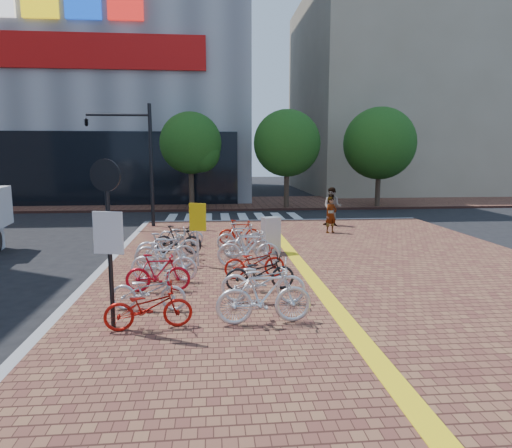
{
  "coord_description": "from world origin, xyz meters",
  "views": [
    {
      "loc": [
        -0.66,
        -11.23,
        3.53
      ],
      "look_at": [
        0.7,
        3.19,
        1.3
      ],
      "focal_mm": 32.0,
      "sensor_mm": 36.0,
      "label": 1
    }
  ],
  "objects": [
    {
      "name": "ground",
      "position": [
        0.0,
        0.0,
        0.0
      ],
      "size": [
        120.0,
        120.0,
        0.0
      ],
      "primitive_type": "plane",
      "color": "black",
      "rests_on": "ground"
    },
    {
      "name": "sidewalk",
      "position": [
        3.0,
        -5.0,
        0.07
      ],
      "size": [
        14.0,
        34.0,
        0.15
      ],
      "primitive_type": "cube",
      "color": "brown",
      "rests_on": "ground"
    },
    {
      "name": "tactile_strip",
      "position": [
        2.0,
        -5.0,
        0.16
      ],
      "size": [
        0.4,
        34.0,
        0.01
      ],
      "primitive_type": "cube",
      "color": "yellow",
      "rests_on": "sidewalk"
    },
    {
      "name": "kerb_north",
      "position": [
        3.0,
        12.0,
        0.08
      ],
      "size": [
        14.0,
        0.25,
        0.15
      ],
      "primitive_type": "cube",
      "color": "gray",
      "rests_on": "ground"
    },
    {
      "name": "far_sidewalk",
      "position": [
        0.0,
        21.0,
        0.07
      ],
      "size": [
        70.0,
        8.0,
        0.15
      ],
      "primitive_type": "cube",
      "color": "brown",
      "rests_on": "ground"
    },
    {
      "name": "department_store",
      "position": [
        -15.99,
        31.95,
        13.98
      ],
      "size": [
        36.0,
        24.27,
        28.0
      ],
      "color": "gray",
      "rests_on": "ground"
    },
    {
      "name": "building_beige",
      "position": [
        18.0,
        32.0,
        9.0
      ],
      "size": [
        20.0,
        18.0,
        18.0
      ],
      "primitive_type": "cube",
      "color": "gray",
      "rests_on": "ground"
    },
    {
      "name": "crosswalk",
      "position": [
        0.5,
        14.0,
        0.01
      ],
      "size": [
        7.5,
        4.0,
        0.01
      ],
      "color": "silver",
      "rests_on": "ground"
    },
    {
      "name": "street_trees",
      "position": [
        5.04,
        17.45,
        4.1
      ],
      "size": [
        16.2,
        4.6,
        6.35
      ],
      "color": "#38281E",
      "rests_on": "far_sidewalk"
    },
    {
      "name": "bike_0",
      "position": [
        -1.94,
        -2.57,
        0.59
      ],
      "size": [
        1.75,
        0.81,
        0.89
      ],
      "primitive_type": "imported",
      "rotation": [
        0.0,
        0.0,
        1.71
      ],
      "color": "#A8120C",
      "rests_on": "sidewalk"
    },
    {
      "name": "bike_1",
      "position": [
        -2.09,
        -1.47,
        0.59
      ],
      "size": [
        1.72,
        0.81,
        0.87
      ],
      "primitive_type": "imported",
      "rotation": [
        0.0,
        0.0,
        1.43
      ],
      "color": "silver",
      "rests_on": "sidewalk"
    },
    {
      "name": "bike_2",
      "position": [
        -2.05,
        -0.11,
        0.63
      ],
      "size": [
        1.59,
        0.48,
        0.95
      ],
      "primitive_type": "imported",
      "rotation": [
        0.0,
        0.0,
        1.59
      ],
      "color": "#AA0C19",
      "rests_on": "sidewalk"
    },
    {
      "name": "bike_3",
      "position": [
        -1.99,
        0.78,
        0.69
      ],
      "size": [
        1.84,
        0.75,
        1.07
      ],
      "primitive_type": "imported",
      "rotation": [
        0.0,
        0.0,
        1.43
      ],
      "color": "white",
      "rests_on": "sidewalk"
    },
    {
      "name": "bike_4",
      "position": [
        -2.09,
        2.18,
        0.69
      ],
      "size": [
        1.84,
        0.64,
        1.09
      ],
      "primitive_type": "imported",
      "rotation": [
        0.0,
        0.0,
        1.64
      ],
      "color": "#B0B0B5",
      "rests_on": "sidewalk"
    },
    {
      "name": "bike_5",
      "position": [
        -2.1,
        3.14,
        0.67
      ],
      "size": [
        2.1,
        1.09,
        1.05
      ],
      "primitive_type": "imported",
      "rotation": [
        0.0,
        0.0,
        1.78
      ],
      "color": "silver",
      "rests_on": "sidewalk"
    },
    {
      "name": "bike_6",
      "position": [
        -1.87,
        4.24,
        0.64
      ],
      "size": [
        1.68,
        0.74,
        0.98
      ],
      "primitive_type": "imported",
      "rotation": [
        0.0,
        0.0,
        1.39
      ],
      "color": "black",
      "rests_on": "sidewalk"
    },
    {
      "name": "bike_7",
      "position": [
        -1.86,
        5.67,
        0.58
      ],
      "size": [
        1.68,
        0.73,
        0.86
      ],
      "primitive_type": "imported",
      "rotation": [
        0.0,
        0.0,
        1.47
      ],
      "color": "silver",
      "rests_on": "sidewalk"
    },
    {
      "name": "bike_8",
      "position": [
        0.32,
        -2.51,
        0.73
      ],
      "size": [
        1.96,
        0.64,
        1.16
      ],
      "primitive_type": "imported",
      "rotation": [
        0.0,
        0.0,
        1.62
      ],
      "color": "silver",
      "rests_on": "sidewalk"
    },
    {
      "name": "bike_9",
      "position": [
        0.45,
        -1.18,
        0.66
      ],
      "size": [
        2.02,
        0.98,
        1.02
      ],
      "primitive_type": "imported",
      "rotation": [
        0.0,
        0.0,
        1.41
      ],
      "color": "silver",
      "rests_on": "sidewalk"
    },
    {
      "name": "bike_10",
      "position": [
        0.48,
        -0.22,
        0.61
      ],
      "size": [
        1.8,
        0.77,
        0.92
      ],
      "primitive_type": "imported",
      "rotation": [
        0.0,
        0.0,
        1.67
      ],
      "color": "black",
      "rests_on": "sidewalk"
    },
    {
      "name": "bike_11",
      "position": [
        0.45,
        0.93,
        0.59
      ],
      "size": [
        1.74,
        0.77,
        0.88
      ],
      "primitive_type": "imported",
      "rotation": [
        0.0,
        0.0,
        1.68
      ],
      "color": "#A6150B",
      "rests_on": "sidewalk"
    },
    {
      "name": "bike_12",
      "position": [
        0.38,
        2.17,
        0.72
      ],
      "size": [
        1.92,
        0.64,
        1.14
      ],
      "primitive_type": "imported",
      "rotation": [
        0.0,
        0.0,
        1.52
      ],
      "color": "silver",
      "rests_on": "sidewalk"
    },
    {
      "name": "bike_13",
      "position": [
        0.43,
        3.27,
        0.63
      ],
      "size": [
        1.6,
        0.48,
        0.96
      ],
      "primitive_type": "imported",
      "rotation": [
        0.0,
        0.0,
        1.56
      ],
      "color": "#A6A6AA",
      "rests_on": "sidewalk"
    },
    {
      "name": "bike_14",
      "position": [
        0.28,
        4.42,
        0.65
      ],
      "size": [
        1.7,
        0.55,
        1.01
      ],
      "primitive_type": "imported",
      "rotation": [
        0.0,
        0.0,
        1.62
      ],
      "color": "#A6A6AA",
      "rests_on": "sidewalk"
    },
    {
      "name": "bike_15",
      "position": [
        0.32,
        5.55,
        0.63
      ],
      "size": [
        1.59,
        0.45,
        0.95
      ],
      "primitive_type": "imported",
      "rotation": [
        0.0,
        0.0,
        1.57
      ],
      "color": "#9E180B",
      "rests_on": "sidewalk"
    },
    {
      "name": "pedestrian_a",
      "position": [
        4.39,
        7.87,
        0.93
      ],
      "size": [
        0.67,
        0.58,
        1.56
      ],
      "primitive_type": "imported",
      "rotation": [
        0.0,
        0.0,
        0.45
      ],
      "color": "gray",
      "rests_on": "sidewalk"
    },
    {
      "name": "pedestrian_b",
      "position": [
        4.96,
        9.78,
        1.06
      ],
      "size": [
        1.1,
        1.02,
        1.82
      ],
      "primitive_type": "imported",
      "rotation": [
        0.0,
        0.0,
        -0.49
      ],
      "color": "#4F5464",
      "rests_on": "sidewalk"
    },
    {
      "name": "utility_box",
      "position": [
        1.3,
        4.08,
        0.77
      ],
      "size": [
        0.67,
        0.57,
        1.24
      ],
      "primitive_type": "cube",
      "rotation": [
        0.0,
        0.0,
        0.32
      ],
      "color": "#BDBCC2",
      "rests_on": "sidewalk"
    },
    {
      "name": "yellow_sign",
      "position": [
        -1.15,
        2.4,
        1.48
      ],
      "size": [
        0.51,
        0.22,
        1.93
      ],
      "color": "#B7B7BC",
      "rests_on": "sidewalk"
    },
    {
      "name": "notice_sign",
      "position": [
        -2.65,
        -2.48,
        2.23
      ],
      "size": [
        0.6,
        0.22,
        3.29
      ],
      "color": "black",
      "rests_on": "sidewalk"
    },
    {
      "name": "traffic_light_pole",
      "position": [
        -4.81,
        10.45,
        4.05
      ],
      "size": [
        3.04,
        1.17,
        5.65
      ],
      "color": "black",
      "rests_on": "sidewalk"
    }
  ]
}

